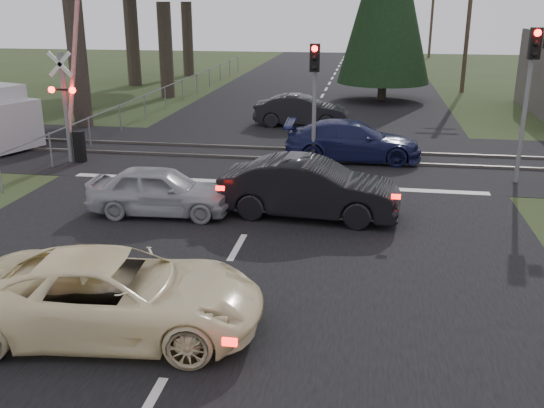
% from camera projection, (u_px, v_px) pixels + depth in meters
% --- Properties ---
extents(ground, '(120.00, 120.00, 0.00)m').
position_uv_depth(ground, '(203.00, 309.00, 11.19)').
color(ground, '#2D3A1A').
rests_on(ground, ground).
extents(road, '(14.00, 100.00, 0.01)m').
position_uv_depth(road, '(281.00, 169.00, 20.54)').
color(road, black).
rests_on(road, ground).
extents(rail_corridor, '(120.00, 8.00, 0.01)m').
position_uv_depth(rail_corridor, '(289.00, 155.00, 22.42)').
color(rail_corridor, black).
rests_on(rail_corridor, ground).
extents(stop_line, '(13.00, 0.35, 0.00)m').
position_uv_depth(stop_line, '(273.00, 184.00, 18.86)').
color(stop_line, silver).
rests_on(stop_line, ground).
extents(rail_near, '(120.00, 0.12, 0.10)m').
position_uv_depth(rail_near, '(286.00, 159.00, 21.65)').
color(rail_near, '#59544C').
rests_on(rail_near, ground).
extents(rail_far, '(120.00, 0.12, 0.10)m').
position_uv_depth(rail_far, '(292.00, 149.00, 23.15)').
color(rail_far, '#59544C').
rests_on(rail_far, ground).
extents(crossing_signal, '(1.62, 0.38, 6.96)m').
position_uv_depth(crossing_signal, '(72.00, 104.00, 20.80)').
color(crossing_signal, slate).
rests_on(crossing_signal, ground).
extents(traffic_signal_right, '(0.68, 0.48, 4.70)m').
position_uv_depth(traffic_signal_right, '(532.00, 76.00, 17.86)').
color(traffic_signal_right, slate).
rests_on(traffic_signal_right, ground).
extents(traffic_signal_center, '(0.32, 0.48, 4.10)m').
position_uv_depth(traffic_signal_center, '(314.00, 84.00, 20.14)').
color(traffic_signal_center, slate).
rests_on(traffic_signal_center, ground).
extents(utility_pole_mid, '(1.80, 0.26, 9.00)m').
position_uv_depth(utility_pole_mid, '(469.00, 13.00, 36.48)').
color(utility_pole_mid, '#4C3D2D').
rests_on(utility_pole_mid, ground).
extents(utility_pole_far, '(1.80, 0.26, 9.00)m').
position_uv_depth(utility_pole_far, '(433.00, 9.00, 59.88)').
color(utility_pole_far, '#4C3D2D').
rests_on(utility_pole_far, ground).
extents(fence_left, '(0.10, 36.00, 1.20)m').
position_uv_depth(fence_left, '(175.00, 105.00, 33.43)').
color(fence_left, slate).
rests_on(fence_left, ground).
extents(cream_coupe, '(5.25, 2.83, 1.40)m').
position_uv_depth(cream_coupe, '(115.00, 295.00, 10.21)').
color(cream_coupe, '#FFEEB6').
rests_on(cream_coupe, ground).
extents(dark_hatchback, '(4.78, 1.99, 1.54)m').
position_uv_depth(dark_hatchback, '(310.00, 188.00, 15.80)').
color(dark_hatchback, black).
rests_on(dark_hatchback, ground).
extents(silver_car, '(3.88, 1.72, 1.30)m').
position_uv_depth(silver_car, '(160.00, 191.00, 16.01)').
color(silver_car, '#9C9EA4').
rests_on(silver_car, ground).
extents(blue_sedan, '(4.87, 2.09, 1.40)m').
position_uv_depth(blue_sedan, '(353.00, 141.00, 21.50)').
color(blue_sedan, '#171B45').
rests_on(blue_sedan, ground).
extents(dark_car_far, '(4.24, 1.53, 1.39)m').
position_uv_depth(dark_car_far, '(301.00, 111.00, 27.46)').
color(dark_car_far, black).
rests_on(dark_car_far, ground).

